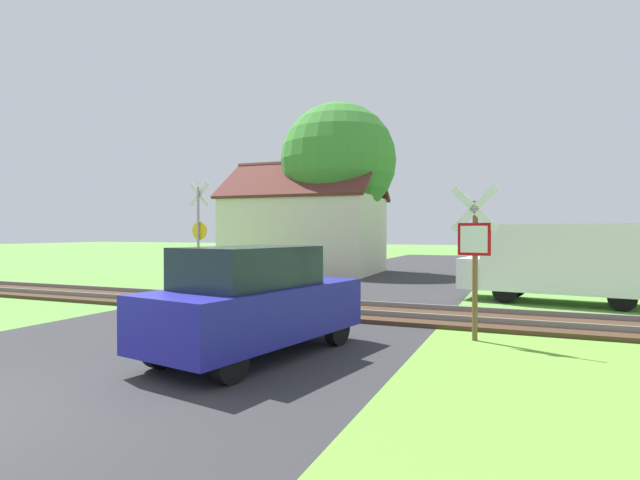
# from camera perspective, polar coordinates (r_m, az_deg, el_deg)

# --- Properties ---
(road_asphalt) EXTENTS (8.12, 80.00, 0.01)m
(road_asphalt) POSITION_cam_1_polar(r_m,az_deg,el_deg) (7.91, -26.30, -13.89)
(road_asphalt) COLOR #2D2D30
(road_asphalt) RESTS_ON ground
(rail_track) EXTENTS (60.00, 2.60, 0.22)m
(rail_track) POSITION_cam_1_polar(r_m,az_deg,el_deg) (13.21, -3.69, -7.62)
(rail_track) COLOR #422D1E
(rail_track) RESTS_ON ground
(stop_sign_near) EXTENTS (0.87, 0.21, 2.88)m
(stop_sign_near) POSITION_cam_1_polar(r_m,az_deg,el_deg) (9.62, 17.25, -1.14)
(stop_sign_near) COLOR brown
(stop_sign_near) RESTS_ON ground
(crossing_sign_far) EXTENTS (0.88, 0.16, 3.80)m
(crossing_sign_far) POSITION_cam_1_polar(r_m,az_deg,el_deg) (18.04, -13.69, 1.29)
(crossing_sign_far) COLOR #9E9EA5
(crossing_sign_far) RESTS_ON ground
(house) EXTENTS (7.74, 5.94, 5.65)m
(house) POSITION_cam_1_polar(r_m,az_deg,el_deg) (25.13, -1.67, 0.92)
(house) COLOR beige
(house) RESTS_ON ground
(tree_center) EXTENTS (5.75, 5.75, 8.48)m
(tree_center) POSITION_cam_1_polar(r_m,az_deg,el_deg) (25.26, 2.10, 9.01)
(tree_center) COLOR #513823
(tree_center) RESTS_ON ground
(mail_truck) EXTENTS (5.13, 2.59, 2.24)m
(mail_truck) POSITION_cam_1_polar(r_m,az_deg,el_deg) (15.70, 25.45, -2.03)
(mail_truck) COLOR white
(mail_truck) RESTS_ON ground
(parked_car) EXTENTS (2.37, 4.24, 1.78)m
(parked_car) POSITION_cam_1_polar(r_m,az_deg,el_deg) (8.19, -7.44, -6.95)
(parked_car) COLOR navy
(parked_car) RESTS_ON ground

